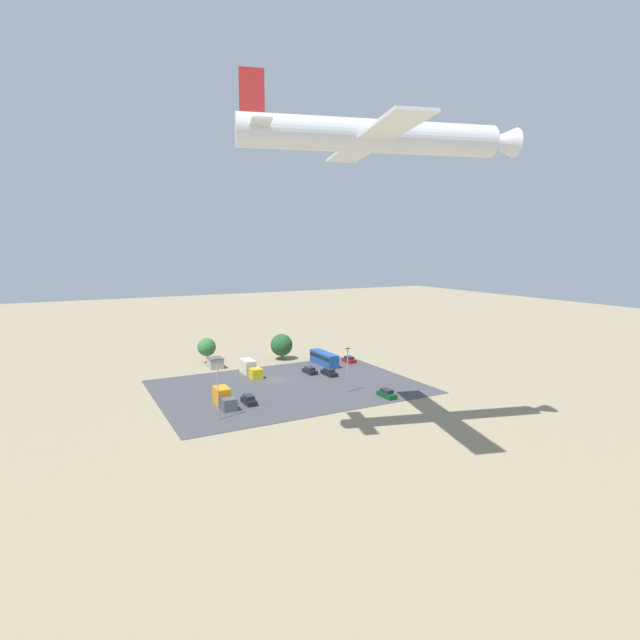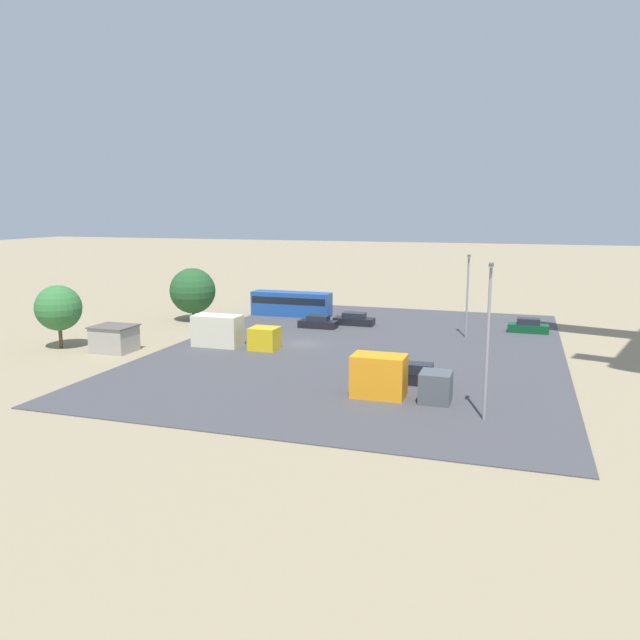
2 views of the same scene
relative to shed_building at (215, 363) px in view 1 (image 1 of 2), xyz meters
The scene contains 16 objects.
ground_plane 18.36m from the shed_building, 117.85° to the left, with size 400.00×400.00×0.00m, color gray.
parking_lot_surface 24.23m from the shed_building, 110.72° to the left, with size 51.37×37.31×0.08m.
shed_building is the anchor object (origin of this frame).
bus 25.75m from the shed_building, 159.06° to the left, with size 2.57×10.25×3.06m.
parked_car_0 22.89m from the shed_building, 139.09° to the left, with size 1.82×4.40×1.45m.
parked_car_1 43.84m from the shed_building, 119.91° to the left, with size 1.75×4.34×1.59m.
parked_car_2 32.30m from the shed_building, 162.62° to the left, with size 1.94×4.00×1.45m.
parked_car_3 29.71m from the shed_building, 85.25° to the left, with size 1.76×4.25×1.62m.
parked_car_4 27.47m from the shed_building, 137.70° to the left, with size 1.87×4.72×1.48m.
parked_truck_0 29.45m from the shed_building, 76.73° to the left, with size 2.37×7.14×3.10m.
parked_truck_1 11.10m from the shed_building, 116.86° to the left, with size 2.38×8.78×3.12m.
tree_near_shed 6.66m from the shed_building, 87.57° to the right, with size 4.47×4.47×6.25m.
tree_apron_mid 17.74m from the shed_building, behind, with size 5.57×5.57×6.48m.
light_pole_lot_centre 36.70m from the shed_building, 74.62° to the left, with size 0.90×0.28×10.18m.
light_pole_lot_edge 36.13m from the shed_building, 118.27° to the left, with size 0.90×0.28×8.79m.
airplane 70.79m from the shed_building, 96.06° to the left, with size 36.91×30.50×9.17m.
Camera 1 is at (40.46, 96.02, 27.89)m, focal length 28.00 mm.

